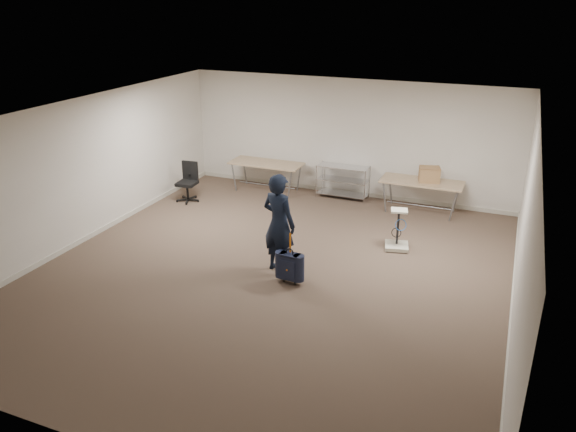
% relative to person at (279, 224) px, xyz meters
% --- Properties ---
extents(ground, '(9.00, 9.00, 0.00)m').
position_rel_person_xyz_m(ground, '(-0.10, -0.10, -0.90)').
color(ground, '#433429').
rests_on(ground, ground).
extents(room_shell, '(8.00, 9.00, 9.00)m').
position_rel_person_xyz_m(room_shell, '(-0.10, 1.28, -0.85)').
color(room_shell, beige).
rests_on(room_shell, ground).
extents(folding_table_left, '(1.80, 0.75, 0.73)m').
position_rel_person_xyz_m(folding_table_left, '(-2.00, 3.85, -0.23)').
color(folding_table_left, '#947D5B').
rests_on(folding_table_left, ground).
extents(folding_table_right, '(1.80, 0.75, 0.73)m').
position_rel_person_xyz_m(folding_table_right, '(1.80, 3.85, -0.23)').
color(folding_table_right, '#947D5B').
rests_on(folding_table_right, ground).
extents(wire_shelf, '(1.22, 0.47, 0.80)m').
position_rel_person_xyz_m(wire_shelf, '(-0.10, 4.10, -0.46)').
color(wire_shelf, silver).
rests_on(wire_shelf, ground).
extents(person, '(0.75, 0.59, 1.81)m').
position_rel_person_xyz_m(person, '(0.00, 0.00, 0.00)').
color(person, black).
rests_on(person, ground).
extents(suitcase, '(0.35, 0.22, 0.93)m').
position_rel_person_xyz_m(suitcase, '(0.35, -0.37, -0.59)').
color(suitcase, black).
rests_on(suitcase, ground).
extents(office_chair, '(0.56, 0.56, 0.92)m').
position_rel_person_xyz_m(office_chair, '(-3.43, 2.50, -0.62)').
color(office_chair, black).
rests_on(office_chair, ground).
extents(equipment_cart, '(0.53, 0.53, 0.81)m').
position_rel_person_xyz_m(equipment_cart, '(1.74, 1.70, -0.69)').
color(equipment_cart, silver).
rests_on(equipment_cart, ground).
extents(cardboard_box, '(0.51, 0.43, 0.33)m').
position_rel_person_xyz_m(cardboard_box, '(1.94, 3.88, -0.01)').
color(cardboard_box, olive).
rests_on(cardboard_box, folding_table_right).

